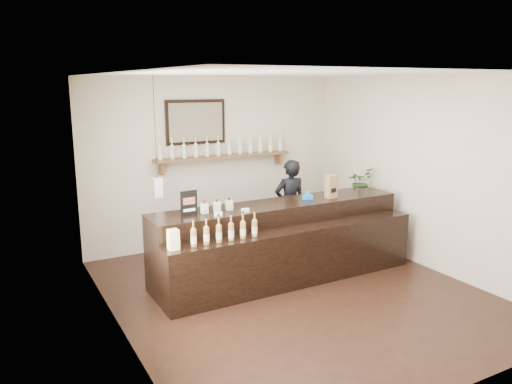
{
  "coord_description": "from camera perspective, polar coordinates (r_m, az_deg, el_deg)",
  "views": [
    {
      "loc": [
        -3.39,
        -5.13,
        2.7
      ],
      "look_at": [
        -0.2,
        0.7,
        1.24
      ],
      "focal_mm": 35.0,
      "sensor_mm": 36.0,
      "label": 1
    }
  ],
  "objects": [
    {
      "name": "tape_dispenser",
      "position": [
        7.26,
        5.91,
        -0.5
      ],
      "size": [
        0.15,
        0.09,
        0.12
      ],
      "color": "blue",
      "rests_on": "counter"
    },
    {
      "name": "side_cabinet",
      "position": [
        8.57,
        11.61,
        -3.2
      ],
      "size": [
        0.49,
        0.64,
        0.88
      ],
      "color": "brown",
      "rests_on": "ground"
    },
    {
      "name": "paper_bag",
      "position": [
        7.38,
        8.6,
        0.62
      ],
      "size": [
        0.16,
        0.13,
        0.34
      ],
      "color": "#885F42",
      "rests_on": "counter"
    },
    {
      "name": "potted_plant",
      "position": [
        8.42,
        11.8,
        1.17
      ],
      "size": [
        0.51,
        0.48,
        0.45
      ],
      "primitive_type": "imported",
      "rotation": [
        0.0,
        0.0,
        0.39
      ],
      "color": "#2B5923",
      "rests_on": "side_cabinet"
    },
    {
      "name": "back_wall_decor",
      "position": [
        8.23,
        -5.3,
        5.72
      ],
      "size": [
        2.66,
        0.96,
        1.69
      ],
      "color": "brown",
      "rests_on": "ground"
    },
    {
      "name": "promo_sign",
      "position": [
        6.4,
        -7.68,
        -1.25
      ],
      "size": [
        0.23,
        0.04,
        0.32
      ],
      "color": "black",
      "rests_on": "counter"
    },
    {
      "name": "shopkeeper",
      "position": [
        8.15,
        3.89,
        -0.81
      ],
      "size": [
        0.64,
        0.45,
        1.69
      ],
      "primitive_type": "imported",
      "rotation": [
        0.0,
        0.0,
        3.07
      ],
      "color": "black",
      "rests_on": "ground"
    },
    {
      "name": "counter",
      "position": [
        7.07,
        3.14,
        -5.87
      ],
      "size": [
        3.75,
        1.02,
        1.22
      ],
      "color": "black",
      "rests_on": "ground"
    },
    {
      "name": "room_shell",
      "position": [
        6.23,
        4.72,
        3.12
      ],
      "size": [
        5.0,
        5.0,
        5.0
      ],
      "color": "beige",
      "rests_on": "ground"
    },
    {
      "name": "ground",
      "position": [
        6.72,
        4.46,
        -11.37
      ],
      "size": [
        5.0,
        5.0,
        0.0
      ],
      "primitive_type": "plane",
      "color": "black",
      "rests_on": "ground"
    }
  ]
}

